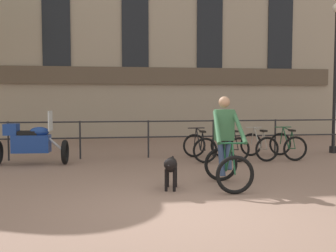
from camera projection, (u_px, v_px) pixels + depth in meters
ground_plane at (182, 209)px, 5.91m from camera, size 60.00×60.00×0.00m
canal_railing at (148, 132)px, 11.00m from camera, size 15.05×0.05×1.05m
building_facade at (135, 20)px, 16.41m from camera, size 18.00×0.72×9.87m
cyclist_with_bike at (226, 146)px, 7.45m from camera, size 0.75×1.21×1.70m
dog at (171, 166)px, 7.09m from camera, size 0.36×0.93×0.62m
parked_motorcycle at (31, 142)px, 9.82m from camera, size 1.80×0.72×1.35m
parked_bicycle_near_lamp at (200, 147)px, 10.57m from camera, size 0.72×1.14×0.86m
parked_bicycle_mid_left at (230, 146)px, 10.69m from camera, size 0.82×1.20×0.86m
parked_bicycle_mid_right at (259, 146)px, 10.81m from camera, size 0.71×1.14×0.86m
parked_bicycle_far_end at (287, 145)px, 10.93m from camera, size 0.72×1.14×0.86m
street_lamp at (335, 70)px, 11.84m from camera, size 0.28×0.28×4.50m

